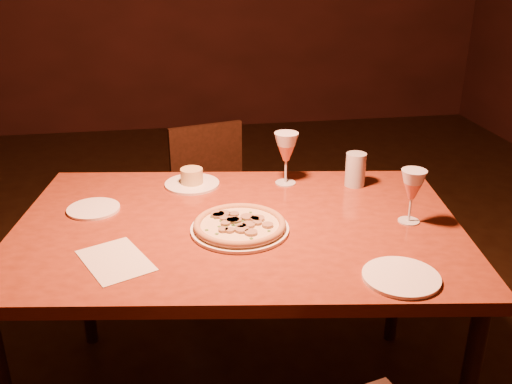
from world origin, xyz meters
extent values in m
plane|color=black|center=(0.00, 0.00, 0.00)|extent=(7.00, 7.00, 0.00)
cube|color=maroon|center=(0.16, -0.24, 0.76)|extent=(1.58, 1.14, 0.04)
cylinder|color=black|center=(-0.44, 0.26, 0.37)|extent=(0.05, 0.05, 0.74)
cylinder|color=black|center=(0.88, 0.06, 0.37)|extent=(0.05, 0.05, 0.74)
cube|color=black|center=(0.18, 0.68, 0.41)|extent=(0.47, 0.47, 0.04)
cube|color=black|center=(0.14, 0.85, 0.61)|extent=(0.38, 0.12, 0.37)
cylinder|color=black|center=(0.07, 0.49, 0.20)|extent=(0.03, 0.03, 0.39)
cylinder|color=black|center=(-0.01, 0.79, 0.20)|extent=(0.03, 0.03, 0.39)
cylinder|color=black|center=(0.37, 0.57, 0.20)|extent=(0.03, 0.03, 0.39)
cylinder|color=black|center=(0.30, 0.87, 0.20)|extent=(0.03, 0.03, 0.39)
cylinder|color=white|center=(0.16, -0.30, 0.79)|extent=(0.32, 0.32, 0.01)
cylinder|color=beige|center=(0.16, -0.30, 0.80)|extent=(0.29, 0.29, 0.01)
torus|color=tan|center=(0.16, -0.30, 0.80)|extent=(0.30, 0.30, 0.02)
cylinder|color=white|center=(0.03, 0.11, 0.79)|extent=(0.21, 0.21, 0.01)
cylinder|color=tan|center=(0.03, 0.11, 0.82)|extent=(0.08, 0.08, 0.06)
cylinder|color=#AAB3BA|center=(0.64, 0.01, 0.84)|extent=(0.08, 0.08, 0.13)
cylinder|color=white|center=(-0.32, -0.06, 0.79)|extent=(0.18, 0.18, 0.01)
cylinder|color=white|center=(0.55, -0.65, 0.79)|extent=(0.21, 0.21, 0.01)
cube|color=silver|center=(-0.23, -0.43, 0.78)|extent=(0.25, 0.28, 0.00)
camera|label=1|loc=(-0.06, -1.91, 1.61)|focal=40.00mm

